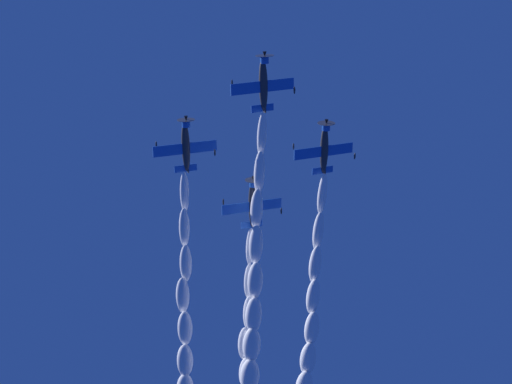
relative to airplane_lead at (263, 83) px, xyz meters
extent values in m
ellipsoid|color=#232328|center=(0.25, -0.12, -0.06)|extent=(7.35, 5.10, 2.78)
cylinder|color=#194CB2|center=(-2.83, 1.38, 0.57)|extent=(1.76, 1.82, 1.73)
cone|color=black|center=(-3.49, 1.71, 0.70)|extent=(1.10, 1.02, 0.87)
cylinder|color=#3F3F47|center=(-3.34, 1.63, 0.67)|extent=(1.97, 2.91, 3.43)
cube|color=#194CB2|center=(0.46, -0.14, -0.27)|extent=(5.32, 8.82, 4.19)
ellipsoid|color=#232328|center=(-1.75, -3.90, -2.09)|extent=(1.08, 0.81, 0.53)
ellipsoid|color=#232328|center=(2.67, 3.63, 1.55)|extent=(1.08, 0.81, 0.53)
cube|color=#194CB2|center=(3.20, -1.58, -0.61)|extent=(2.31, 3.39, 1.62)
cube|color=#232328|center=(3.25, -1.86, -0.10)|extent=(1.55, 1.08, 1.41)
ellipsoid|color=#1E232D|center=(-0.06, -0.17, 0.43)|extent=(2.04, 1.71, 1.27)
ellipsoid|color=#232328|center=(5.12, -13.14, 0.83)|extent=(7.44, 4.96, 2.36)
cylinder|color=#194CB2|center=(2.01, -11.62, 1.25)|extent=(1.71, 1.82, 1.66)
cone|color=black|center=(1.34, -11.30, 1.34)|extent=(1.09, 1.01, 0.82)
cylinder|color=#3F3F47|center=(1.50, -11.37, 1.32)|extent=(1.81, 2.94, 3.41)
cube|color=#194CB2|center=(5.34, -13.17, 0.62)|extent=(5.39, 8.89, 3.83)
ellipsoid|color=#232328|center=(3.22, -17.04, -1.08)|extent=(1.09, 0.80, 0.47)
ellipsoid|color=#232328|center=(7.45, -9.30, 2.33)|extent=(1.09, 0.80, 0.47)
cube|color=#194CB2|center=(8.09, -14.62, 0.48)|extent=(2.34, 3.41, 1.47)
cube|color=#232328|center=(8.13, -14.86, 1.00)|extent=(1.50, 1.06, 1.36)
ellipsoid|color=#1E232D|center=(4.78, -13.17, 1.31)|extent=(2.03, 1.69, 1.17)
ellipsoid|color=#232328|center=(14.20, 5.27, 0.08)|extent=(7.37, 5.00, 2.76)
cylinder|color=#194CB2|center=(11.12, 6.78, 0.70)|extent=(1.75, 1.78, 1.69)
cone|color=black|center=(10.46, 7.10, 0.84)|extent=(1.10, 1.00, 0.85)
cylinder|color=#3F3F47|center=(10.61, 7.03, 0.81)|extent=(1.93, 2.83, 3.34)
cube|color=#194CB2|center=(14.40, 5.25, -0.14)|extent=(5.41, 8.98, 3.67)
ellipsoid|color=#232328|center=(12.19, 1.37, -1.71)|extent=(1.08, 0.80, 0.52)
ellipsoid|color=#232328|center=(16.61, 9.12, 1.43)|extent=(1.08, 0.80, 0.52)
cube|color=#194CB2|center=(17.15, 3.81, -0.47)|extent=(2.34, 3.44, 1.44)
cube|color=#232328|center=(17.22, 3.56, 0.05)|extent=(1.53, 1.01, 1.43)
ellipsoid|color=#1E232D|center=(13.90, 5.24, 0.58)|extent=(2.04, 1.68, 1.24)
ellipsoid|color=#232328|center=(18.42, -8.16, 0.47)|extent=(7.41, 4.93, 2.57)
cylinder|color=#194CB2|center=(15.32, -6.65, 1.01)|extent=(1.73, 1.77, 1.65)
cone|color=black|center=(14.66, -6.33, 1.12)|extent=(1.09, 0.99, 0.83)
cylinder|color=#3F3F47|center=(14.81, -6.40, 1.09)|extent=(1.85, 2.83, 3.31)
cube|color=#194CB2|center=(18.62, -8.20, 0.25)|extent=(5.46, 9.04, 3.40)
ellipsoid|color=#232328|center=(16.45, -12.13, -1.21)|extent=(1.09, 0.79, 0.50)
ellipsoid|color=#232328|center=(20.79, -4.26, 1.71)|extent=(1.09, 0.79, 0.50)
cube|color=#194CB2|center=(21.38, -9.63, 0.01)|extent=(2.36, 3.46, 1.34)
cube|color=#232328|center=(21.44, -9.86, 0.53)|extent=(1.50, 0.99, 1.41)
ellipsoid|color=#1E232D|center=(18.11, -8.18, 0.97)|extent=(2.03, 1.66, 1.19)
ellipsoid|color=white|center=(6.76, -3.45, -1.11)|extent=(7.63, 4.66, 2.44)
ellipsoid|color=white|center=(11.90, -5.84, -1.95)|extent=(7.78, 4.92, 2.70)
ellipsoid|color=white|center=(17.22, -8.25, -2.70)|extent=(7.93, 5.17, 2.96)
ellipsoid|color=white|center=(22.29, -10.88, -3.72)|extent=(8.08, 5.42, 3.22)
ellipsoid|color=white|center=(27.83, -13.75, -4.48)|extent=(8.22, 5.67, 3.49)
ellipsoid|color=white|center=(33.27, -16.41, -5.42)|extent=(8.37, 5.93, 3.75)
ellipsoid|color=white|center=(38.41, -18.83, -6.01)|extent=(8.52, 6.18, 4.01)
ellipsoid|color=white|center=(43.81, -21.38, -6.74)|extent=(8.67, 6.43, 4.27)
ellipsoid|color=white|center=(11.34, -16.45, -0.31)|extent=(7.63, 4.66, 2.44)
ellipsoid|color=white|center=(17.02, -19.06, -1.06)|extent=(7.78, 4.92, 2.70)
ellipsoid|color=white|center=(22.12, -21.46, -1.98)|extent=(7.93, 5.17, 2.96)
ellipsoid|color=white|center=(27.41, -24.18, -2.58)|extent=(8.08, 5.42, 3.22)
ellipsoid|color=white|center=(32.61, -26.97, -3.39)|extent=(8.22, 5.67, 3.49)
ellipsoid|color=white|center=(37.98, -29.34, -4.25)|extent=(8.37, 5.93, 3.75)
ellipsoid|color=white|center=(20.72, 2.25, -0.92)|extent=(7.63, 4.66, 2.44)
ellipsoid|color=white|center=(25.84, -0.26, -1.91)|extent=(7.78, 4.92, 2.70)
ellipsoid|color=white|center=(31.25, -3.18, -2.65)|extent=(7.93, 5.17, 2.96)
ellipsoid|color=white|center=(36.60, -5.27, -3.39)|extent=(8.08, 5.42, 3.22)
ellipsoid|color=white|center=(41.75, -8.26, -4.38)|extent=(8.22, 5.67, 3.49)
ellipsoid|color=white|center=(47.26, -10.99, -5.32)|extent=(8.37, 5.93, 3.75)
ellipsoid|color=white|center=(24.97, -11.31, -0.41)|extent=(7.63, 4.66, 2.44)
ellipsoid|color=white|center=(30.29, -13.96, -1.46)|extent=(7.78, 4.92, 2.70)
ellipsoid|color=white|center=(35.44, -16.67, -2.30)|extent=(7.93, 5.17, 2.96)
ellipsoid|color=white|center=(41.01, -18.82, -3.09)|extent=(8.08, 5.42, 3.22)
ellipsoid|color=white|center=(46.11, -21.84, -3.76)|extent=(8.22, 5.67, 3.49)
camera|label=1|loc=(-29.57, 17.21, -92.77)|focal=48.92mm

